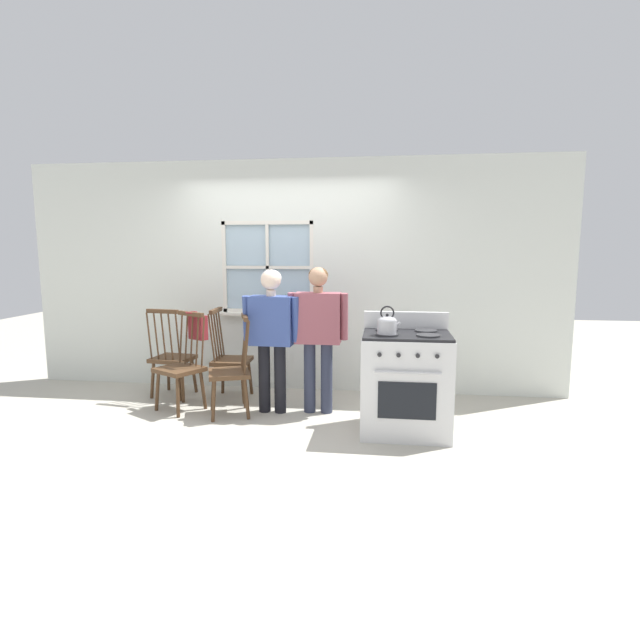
{
  "coord_description": "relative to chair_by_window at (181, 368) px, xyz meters",
  "views": [
    {
      "loc": [
        1.12,
        -4.41,
        1.68
      ],
      "look_at": [
        0.5,
        0.29,
        1.0
      ],
      "focal_mm": 28.0,
      "sensor_mm": 36.0,
      "label": 1
    }
  ],
  "objects": [
    {
      "name": "potted_plant",
      "position": [
        0.94,
        0.87,
        0.55
      ],
      "size": [
        0.13,
        0.13,
        0.24
      ],
      "color": "#935B3D",
      "rests_on": "wall_back"
    },
    {
      "name": "chair_center_cluster",
      "position": [
        -0.3,
        0.44,
        0.0
      ],
      "size": [
        0.47,
        0.46,
        1.02
      ],
      "rotation": [
        0.0,
        0.0,
        3.0
      ],
      "color": "#4C331E",
      "rests_on": "ground_plane"
    },
    {
      "name": "chair_near_stove",
      "position": [
        0.39,
        0.44,
        0.0
      ],
      "size": [
        0.42,
        0.44,
        1.02
      ],
      "rotation": [
        0.0,
        0.0,
        1.61
      ],
      "color": "#4C331E",
      "rests_on": "ground_plane"
    },
    {
      "name": "stove",
      "position": [
        2.3,
        -0.36,
        0.03
      ],
      "size": [
        0.79,
        0.68,
        1.08
      ],
      "color": "silver",
      "rests_on": "ground_plane"
    },
    {
      "name": "ground_plane",
      "position": [
        0.98,
        -0.44,
        -0.45
      ],
      "size": [
        16.0,
        16.0,
        0.0
      ],
      "primitive_type": "plane",
      "color": "#B2AD9E"
    },
    {
      "name": "wall_back",
      "position": [
        0.99,
        0.95,
        0.9
      ],
      "size": [
        6.4,
        0.16,
        2.7
      ],
      "color": "silver",
      "rests_on": "ground_plane"
    },
    {
      "name": "chair_by_window",
      "position": [
        0.0,
        0.0,
        0.0
      ],
      "size": [
        0.56,
        0.56,
        1.02
      ],
      "rotation": [
        0.0,
        0.0,
        -0.52
      ],
      "color": "#4C331E",
      "rests_on": "ground_plane"
    },
    {
      "name": "handbag",
      "position": [
        0.12,
        0.2,
        0.41
      ],
      "size": [
        0.24,
        0.25,
        0.31
      ],
      "color": "maroon",
      "rests_on": "chair_by_window"
    },
    {
      "name": "kettle",
      "position": [
        2.12,
        -0.49,
        0.58
      ],
      "size": [
        0.21,
        0.17,
        0.25
      ],
      "color": "#B7B7BC",
      "rests_on": "stove"
    },
    {
      "name": "person_elderly_left",
      "position": [
        0.96,
        0.04,
        0.45
      ],
      "size": [
        0.59,
        0.23,
        1.47
      ],
      "rotation": [
        0.0,
        0.0,
        -0.05
      ],
      "color": "black",
      "rests_on": "ground_plane"
    },
    {
      "name": "person_teen_center",
      "position": [
        1.43,
        0.09,
        0.46
      ],
      "size": [
        0.61,
        0.22,
        1.5
      ],
      "rotation": [
        0.0,
        0.0,
        0.0
      ],
      "color": "#2D3347",
      "rests_on": "ground_plane"
    },
    {
      "name": "chair_near_wall",
      "position": [
        0.57,
        -0.1,
        0.0
      ],
      "size": [
        0.52,
        0.53,
        1.02
      ],
      "rotation": [
        0.0,
        0.0,
        -1.22
      ],
      "color": "#4C331E",
      "rests_on": "ground_plane"
    }
  ]
}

